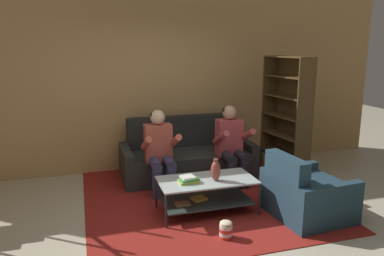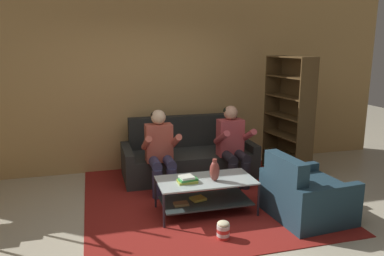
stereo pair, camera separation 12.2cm
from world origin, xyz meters
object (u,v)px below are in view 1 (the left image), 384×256
at_px(vase, 216,170).
at_px(book_stack, 189,180).
at_px(bookshelf, 286,126).
at_px(person_seated_left, 160,148).
at_px(couch, 187,157).
at_px(popcorn_tub, 226,230).
at_px(person_seated_right, 232,142).
at_px(armchair, 306,195).
at_px(coffee_table, 206,190).

distance_m(vase, book_stack, 0.35).
height_order(vase, bookshelf, bookshelf).
bearing_deg(person_seated_left, vase, -62.28).
xyz_separation_m(couch, popcorn_tub, (-0.16, -2.10, -0.19)).
distance_m(couch, person_seated_left, 0.84).
height_order(person_seated_right, vase, person_seated_right).
distance_m(couch, vase, 1.50).
height_order(person_seated_left, armchair, person_seated_left).
relative_size(bookshelf, armchair, 1.96).
xyz_separation_m(person_seated_left, person_seated_right, (1.09, 0.00, 0.01)).
distance_m(coffee_table, book_stack, 0.30).
distance_m(couch, popcorn_tub, 2.11).
relative_size(person_seated_left, popcorn_tub, 5.61).
xyz_separation_m(vase, bookshelf, (1.65, 1.17, 0.20)).
distance_m(coffee_table, vase, 0.30).
bearing_deg(book_stack, person_seated_left, 100.00).
bearing_deg(vase, coffee_table, 144.79).
relative_size(couch, armchair, 2.15).
height_order(book_stack, armchair, armchair).
bearing_deg(vase, bookshelf, 35.31).
bearing_deg(armchair, person_seated_right, 107.85).
relative_size(bookshelf, popcorn_tub, 9.12).
xyz_separation_m(person_seated_right, popcorn_tub, (-0.71, -1.56, -0.53)).
bearing_deg(person_seated_right, couch, 135.54).
height_order(person_seated_right, armchair, person_seated_right).
relative_size(person_seated_left, armchair, 1.21).
bearing_deg(armchair, coffee_table, 157.94).
bearing_deg(coffee_table, vase, -35.21).
relative_size(coffee_table, vase, 4.30).
distance_m(book_stack, bookshelf, 2.30).
distance_m(coffee_table, armchair, 1.22).
xyz_separation_m(couch, person_seated_left, (-0.55, -0.54, 0.34)).
bearing_deg(couch, armchair, -62.41).
distance_m(vase, armchair, 1.14).
xyz_separation_m(coffee_table, book_stack, (-0.23, -0.04, 0.18)).
height_order(person_seated_right, book_stack, person_seated_right).
bearing_deg(coffee_table, couch, 83.81).
distance_m(person_seated_left, person_seated_right, 1.09).
height_order(bookshelf, armchair, bookshelf).
distance_m(person_seated_left, popcorn_tub, 1.69).
distance_m(vase, bookshelf, 2.03).
bearing_deg(person_seated_left, book_stack, -80.00).
height_order(person_seated_left, book_stack, person_seated_left).
bearing_deg(bookshelf, person_seated_left, -173.98).
distance_m(person_seated_left, book_stack, 0.93).
height_order(coffee_table, bookshelf, bookshelf).
height_order(person_seated_left, bookshelf, bookshelf).
relative_size(vase, book_stack, 1.14).
xyz_separation_m(couch, bookshelf, (1.59, -0.31, 0.47)).
bearing_deg(book_stack, bookshelf, 29.73).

